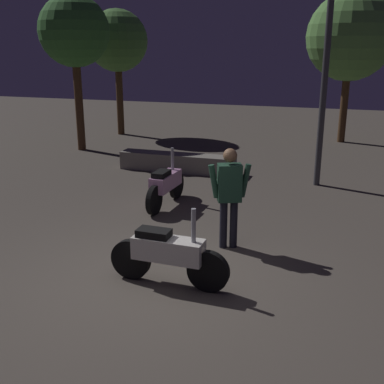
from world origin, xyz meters
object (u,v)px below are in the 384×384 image
(motorcycle_pink_parked_left, at_px, (166,185))
(streetlamp_near, at_px, (327,49))
(motorcycle_white_foreground, at_px, (168,254))
(person_rider_beside, at_px, (229,190))

(motorcycle_pink_parked_left, bearing_deg, streetlamp_near, -45.28)
(motorcycle_white_foreground, distance_m, motorcycle_pink_parked_left, 3.28)
(motorcycle_white_foreground, distance_m, streetlamp_near, 6.28)
(motorcycle_pink_parked_left, xyz_separation_m, streetlamp_near, (2.75, 2.48, 2.55))
(person_rider_beside, relative_size, streetlamp_near, 0.34)
(streetlamp_near, bearing_deg, person_rider_beside, -104.78)
(motorcycle_white_foreground, bearing_deg, motorcycle_pink_parked_left, 112.75)
(motorcycle_white_foreground, xyz_separation_m, person_rider_beside, (0.46, 1.45, 0.50))
(person_rider_beside, bearing_deg, motorcycle_white_foreground, 139.88)
(motorcycle_pink_parked_left, bearing_deg, person_rider_beside, -131.12)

